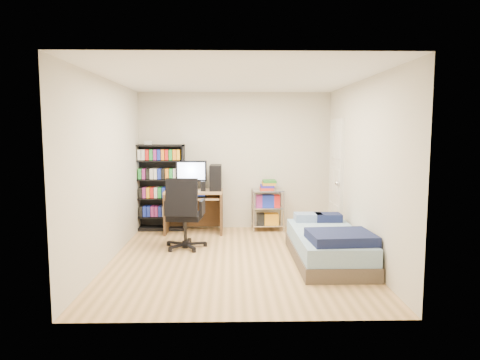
{
  "coord_description": "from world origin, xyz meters",
  "views": [
    {
      "loc": [
        -0.07,
        -5.86,
        1.79
      ],
      "look_at": [
        0.06,
        0.4,
        1.08
      ],
      "focal_mm": 32.0,
      "sensor_mm": 36.0,
      "label": 1
    }
  ],
  "objects_px": {
    "computer_desk": "(200,194)",
    "bed": "(328,245)",
    "media_shelf": "(160,186)",
    "office_chair": "(185,226)"
  },
  "relations": [
    {
      "from": "media_shelf",
      "to": "computer_desk",
      "type": "distance_m",
      "value": 0.76
    },
    {
      "from": "office_chair",
      "to": "media_shelf",
      "type": "bearing_deg",
      "value": 120.09
    },
    {
      "from": "media_shelf",
      "to": "bed",
      "type": "xyz_separation_m",
      "value": [
        2.62,
        -1.97,
        -0.57
      ]
    },
    {
      "from": "computer_desk",
      "to": "bed",
      "type": "height_order",
      "value": "computer_desk"
    },
    {
      "from": "computer_desk",
      "to": "office_chair",
      "type": "bearing_deg",
      "value": -98.2
    },
    {
      "from": "media_shelf",
      "to": "office_chair",
      "type": "xyz_separation_m",
      "value": [
        0.57,
        -1.27,
        -0.45
      ]
    },
    {
      "from": "media_shelf",
      "to": "office_chair",
      "type": "distance_m",
      "value": 1.46
    },
    {
      "from": "computer_desk",
      "to": "bed",
      "type": "bearing_deg",
      "value": -43.43
    },
    {
      "from": "computer_desk",
      "to": "office_chair",
      "type": "xyz_separation_m",
      "value": [
        -0.16,
        -1.09,
        -0.33
      ]
    },
    {
      "from": "computer_desk",
      "to": "bed",
      "type": "distance_m",
      "value": 2.65
    }
  ]
}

